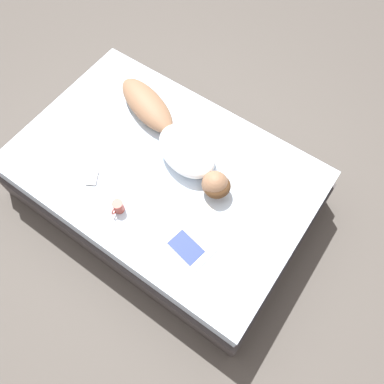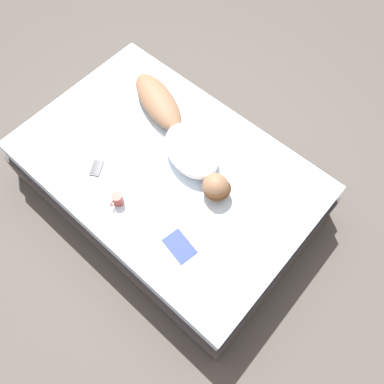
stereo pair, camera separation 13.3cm
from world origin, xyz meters
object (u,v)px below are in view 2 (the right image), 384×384
object	(u,v)px
open_magazine	(192,237)
cell_phone	(97,168)
coffee_mug	(117,199)
person	(182,137)

from	to	relation	value
open_magazine	cell_phone	size ratio (longest dim) A/B	3.20
coffee_mug	cell_phone	bearing A→B (deg)	-104.40
coffee_mug	cell_phone	xyz separation A→B (m)	(-0.08, -0.33, -0.05)
open_magazine	person	bearing A→B (deg)	-122.59
person	cell_phone	xyz separation A→B (m)	(0.59, -0.33, -0.09)
open_magazine	cell_phone	world-z (taller)	same
person	coffee_mug	distance (m)	0.68
open_magazine	cell_phone	xyz separation A→B (m)	(0.06, -0.90, 0.00)
person	open_magazine	distance (m)	0.78
person	open_magazine	size ratio (longest dim) A/B	2.67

